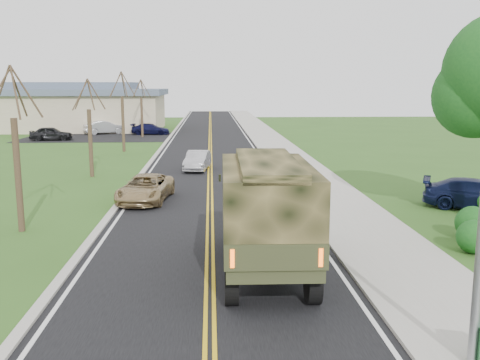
{
  "coord_description": "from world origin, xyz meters",
  "views": [
    {
      "loc": [
        0.06,
        -9.67,
        5.38
      ],
      "look_at": [
        1.16,
        10.31,
        1.8
      ],
      "focal_mm": 40.0,
      "sensor_mm": 36.0,
      "label": 1
    }
  ],
  "objects": [
    {
      "name": "commercial_building",
      "position": [
        -15.98,
        55.97,
        2.69
      ],
      "size": [
        25.5,
        21.5,
        5.65
      ],
      "color": "tan",
      "rests_on": "ground"
    },
    {
      "name": "curb_left",
      "position": [
        -4.15,
        40.0,
        0.05
      ],
      "size": [
        0.3,
        120.0,
        0.1
      ],
      "primitive_type": "cube",
      "color": "#9E998E",
      "rests_on": "ground"
    },
    {
      "name": "sidewalk_right",
      "position": [
        5.9,
        40.0,
        0.05
      ],
      "size": [
        3.2,
        120.0,
        0.1
      ],
      "primitive_type": "cube",
      "color": "#9E998E",
      "rests_on": "ground"
    },
    {
      "name": "lot_car_dark",
      "position": [
        -15.48,
        43.23,
        0.68
      ],
      "size": [
        4.1,
        1.94,
        1.36
      ],
      "primitive_type": "imported",
      "rotation": [
        0.0,
        0.0,
        1.66
      ],
      "color": "black",
      "rests_on": "ground"
    },
    {
      "name": "road",
      "position": [
        0.0,
        40.0,
        0.01
      ],
      "size": [
        8.0,
        120.0,
        0.01
      ],
      "primitive_type": "cube",
      "color": "black",
      "rests_on": "ground"
    },
    {
      "name": "suv_champagne",
      "position": [
        -3.0,
        14.95,
        0.62
      ],
      "size": [
        2.57,
        4.65,
        1.23
      ],
      "primitive_type": "imported",
      "rotation": [
        0.0,
        0.0,
        -0.12
      ],
      "color": "#A0875A",
      "rests_on": "ground"
    },
    {
      "name": "bare_tree_c",
      "position": [
        -7.0,
        34.0,
        2.78
      ],
      "size": [
        2.04,
        2.39,
        6.42
      ],
      "color": "#38281C",
      "rests_on": "ground"
    },
    {
      "name": "pickup_navy",
      "position": [
        11.67,
        12.62,
        0.65
      ],
      "size": [
        4.86,
        3.5,
        1.31
      ],
      "primitive_type": "imported",
      "rotation": [
        0.0,
        0.0,
        1.15
      ],
      "color": "#0E1535",
      "rests_on": "ground"
    },
    {
      "name": "lot_car_silver",
      "position": [
        -11.56,
        49.9,
        0.73
      ],
      "size": [
        4.7,
        3.27,
        1.47
      ],
      "primitive_type": "imported",
      "rotation": [
        0.0,
        0.0,
        2.0
      ],
      "color": "#B0B1B5",
      "rests_on": "ground"
    },
    {
      "name": "curb_right",
      "position": [
        4.15,
        40.0,
        0.06
      ],
      "size": [
        0.3,
        120.0,
        0.12
      ],
      "primitive_type": "cube",
      "color": "#9E998E",
      "rests_on": "ground"
    },
    {
      "name": "bare_tree_a",
      "position": [
        -7.0,
        10.0,
        2.63
      ],
      "size": [
        1.93,
        2.26,
        6.08
      ],
      "color": "#38281C",
      "rests_on": "ground"
    },
    {
      "name": "sedan_silver",
      "position": [
        -0.8,
        24.09,
        0.61
      ],
      "size": [
        1.78,
        3.85,
        1.22
      ],
      "primitive_type": "imported",
      "rotation": [
        0.0,
        0.0,
        -0.14
      ],
      "color": "#B8B8BD",
      "rests_on": "ground"
    },
    {
      "name": "bare_tree_d",
      "position": [
        -7.0,
        46.0,
        2.55
      ],
      "size": [
        1.88,
        2.2,
        5.91
      ],
      "color": "#38281C",
      "rests_on": "ground"
    },
    {
      "name": "lot_car_navy",
      "position": [
        -6.49,
        49.02,
        0.6
      ],
      "size": [
        4.25,
        2.01,
        1.2
      ],
      "primitive_type": "imported",
      "rotation": [
        0.0,
        0.0,
        1.49
      ],
      "color": "black",
      "rests_on": "ground"
    },
    {
      "name": "military_truck",
      "position": [
        1.6,
        5.13,
        1.94
      ],
      "size": [
        2.5,
        6.86,
        3.39
      ],
      "rotation": [
        0.0,
        0.0,
        -0.02
      ],
      "color": "black",
      "rests_on": "ground"
    },
    {
      "name": "bare_tree_b",
      "position": [
        -7.0,
        22.0,
        2.48
      ],
      "size": [
        1.83,
        2.14,
        5.73
      ],
      "color": "#38281C",
      "rests_on": "ground"
    }
  ]
}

